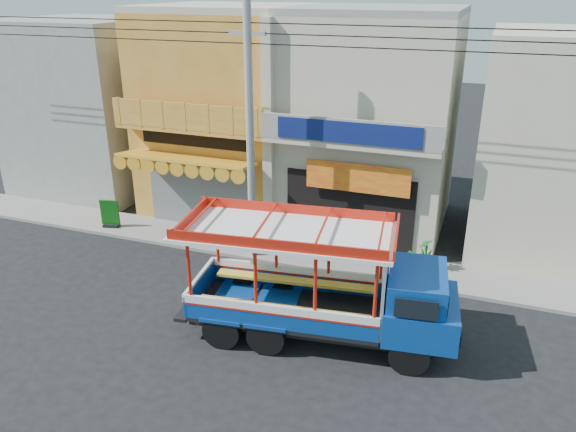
% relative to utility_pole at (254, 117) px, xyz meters
% --- Properties ---
extents(ground, '(90.00, 90.00, 0.00)m').
position_rel_utility_pole_xyz_m(ground, '(0.85, -3.30, -5.03)').
color(ground, black).
rests_on(ground, ground).
extents(sidewalk, '(30.00, 2.00, 0.12)m').
position_rel_utility_pole_xyz_m(sidewalk, '(0.85, 0.70, -4.97)').
color(sidewalk, slate).
rests_on(sidewalk, ground).
extents(shophouse_left, '(6.00, 7.50, 8.24)m').
position_rel_utility_pole_xyz_m(shophouse_left, '(-3.15, 4.66, -0.92)').
color(shophouse_left, '#C1762B').
rests_on(shophouse_left, ground).
extents(shophouse_right, '(6.00, 6.75, 8.24)m').
position_rel_utility_pole_xyz_m(shophouse_right, '(2.85, 4.66, -0.93)').
color(shophouse_right, '#BEB49C').
rests_on(shophouse_right, ground).
extents(party_pilaster, '(0.35, 0.30, 8.00)m').
position_rel_utility_pole_xyz_m(party_pilaster, '(-0.15, 1.55, -1.03)').
color(party_pilaster, '#BEB49C').
rests_on(party_pilaster, ground).
extents(filler_building_left, '(6.00, 6.00, 7.60)m').
position_rel_utility_pole_xyz_m(filler_building_left, '(-10.15, 4.70, -1.23)').
color(filler_building_left, gray).
rests_on(filler_building_left, ground).
extents(filler_building_right, '(6.00, 6.00, 7.60)m').
position_rel_utility_pole_xyz_m(filler_building_right, '(9.85, 4.70, -1.23)').
color(filler_building_right, '#BEB49C').
rests_on(filler_building_right, ground).
extents(utility_pole, '(28.00, 0.26, 9.00)m').
position_rel_utility_pole_xyz_m(utility_pole, '(0.00, 0.00, 0.00)').
color(utility_pole, gray).
rests_on(utility_pole, ground).
extents(songthaew_truck, '(7.54, 3.25, 3.41)m').
position_rel_utility_pole_xyz_m(songthaew_truck, '(3.97, -3.83, -3.39)').
color(songthaew_truck, black).
rests_on(songthaew_truck, ground).
extents(green_sign, '(0.72, 0.46, 1.11)m').
position_rel_utility_pole_xyz_m(green_sign, '(-6.37, 0.32, -4.45)').
color(green_sign, black).
rests_on(green_sign, sidewalk).
extents(potted_plant_a, '(1.16, 1.16, 0.98)m').
position_rel_utility_pole_xyz_m(potted_plant_a, '(3.15, 0.80, -4.42)').
color(potted_plant_a, '#1C6526').
rests_on(potted_plant_a, sidewalk).
extents(potted_plant_b, '(0.64, 0.60, 0.92)m').
position_rel_utility_pole_xyz_m(potted_plant_b, '(5.34, 0.11, -4.45)').
color(potted_plant_b, '#1C6526').
rests_on(potted_plant_b, sidewalk).
extents(potted_plant_c, '(0.69, 0.69, 1.13)m').
position_rel_utility_pole_xyz_m(potted_plant_c, '(5.69, 0.95, -4.35)').
color(potted_plant_c, '#1C6526').
rests_on(potted_plant_c, sidewalk).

